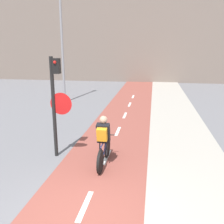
# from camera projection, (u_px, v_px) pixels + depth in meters

# --- Properties ---
(ground_plane) EXTENTS (120.00, 120.00, 0.00)m
(ground_plane) POSITION_uv_depth(u_px,v_px,m) (78.00, 222.00, 4.89)
(ground_plane) COLOR slate
(bike_lane) EXTENTS (2.55, 60.00, 0.02)m
(bike_lane) POSITION_uv_depth(u_px,v_px,m) (78.00, 221.00, 4.90)
(bike_lane) COLOR brown
(bike_lane) RESTS_ON ground_plane
(building_row_background) EXTENTS (60.00, 5.20, 8.83)m
(building_row_background) POSITION_uv_depth(u_px,v_px,m) (142.00, 37.00, 26.05)
(building_row_background) COLOR slate
(building_row_background) RESTS_ON ground_plane
(traffic_light_pole) EXTENTS (0.67, 0.25, 3.08)m
(traffic_light_pole) POSITION_uv_depth(u_px,v_px,m) (56.00, 96.00, 7.42)
(traffic_light_pole) COLOR black
(traffic_light_pole) RESTS_ON ground_plane
(street_lamp_far) EXTENTS (0.36, 0.36, 8.15)m
(street_lamp_far) POSITION_uv_depth(u_px,v_px,m) (61.00, 20.00, 14.47)
(street_lamp_far) COLOR gray
(street_lamp_far) RESTS_ON ground_plane
(cyclist_near) EXTENTS (0.46, 1.71, 1.48)m
(cyclist_near) POSITION_uv_depth(u_px,v_px,m) (104.00, 142.00, 7.10)
(cyclist_near) COLOR black
(cyclist_near) RESTS_ON ground_plane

